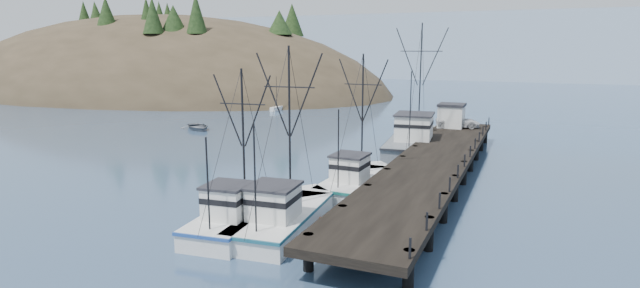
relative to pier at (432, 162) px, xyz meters
The scene contains 13 objects.
ground 21.33m from the pier, 131.19° to the right, with size 400.00×400.00×0.00m, color navy.
pier is the anchor object (origin of this frame).
headland 108.95m from the pier, 144.86° to the left, with size 134.80×78.00×51.00m.
distant_ridge 154.06m from the pier, 91.49° to the left, with size 360.00×40.00×26.00m, color #9EB2C6.
distant_ridge_far 177.43m from the pier, 107.72° to the left, with size 180.00×25.00×18.00m, color silver.
moored_sailboats 62.67m from the pier, 138.85° to the left, with size 24.22×17.08×6.35m.
trawler_near 16.36m from the pier, 113.65° to the right, with size 4.64×11.75×11.79m.
trawler_mid 18.59m from the pier, 119.59° to the right, with size 4.32×10.42×10.40m.
trawler_far 7.28m from the pier, 134.08° to the right, with size 3.90×10.88×11.19m.
work_vessel 12.01m from the pier, 108.76° to the left, with size 6.58×17.43×14.27m.
pier_shed 18.12m from the pier, 93.77° to the left, with size 3.00×3.20×2.80m.
pickup_truck 18.03m from the pier, 91.30° to the left, with size 2.33×5.06×1.41m, color silver.
motorboat 38.25m from the pier, 157.31° to the left, with size 3.88×5.44×1.13m, color slate.
Camera 1 is at (21.34, -25.89, 11.35)m, focal length 28.00 mm.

